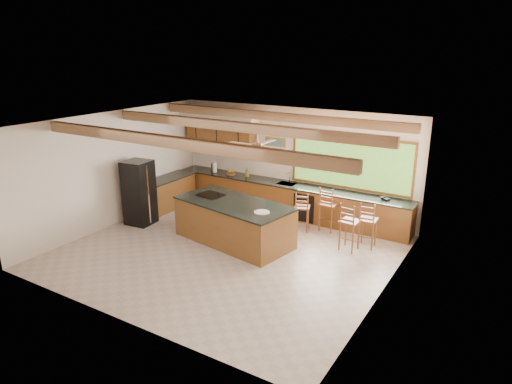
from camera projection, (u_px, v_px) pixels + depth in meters
The scene contains 9 objects.
ground at pixel (228, 252), 10.61m from camera, with size 7.20×7.20×0.00m, color #C0B09F.
room_shell at pixel (236, 153), 10.55m from camera, with size 7.27×6.54×3.02m.
counter_run at pixel (254, 198), 12.92m from camera, with size 7.12×3.10×1.24m.
island at pixel (234, 222), 11.05m from camera, with size 3.10×1.85×1.03m.
refrigerator at pixel (139, 193), 12.10m from camera, with size 0.74×0.72×1.73m.
bar_stool_a at pixel (328, 205), 11.61m from camera, with size 0.45×0.45×1.19m.
bar_stool_b at pixel (301, 208), 11.63m from camera, with size 0.49×0.49×1.06m.
bar_stool_c at pixel (349, 223), 10.49m from camera, with size 0.45×0.45×1.17m.
bar_stool_d at pixel (367, 221), 10.64m from camera, with size 0.44×0.44×1.14m.
Camera 1 is at (5.60, -7.93, 4.54)m, focal length 32.00 mm.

